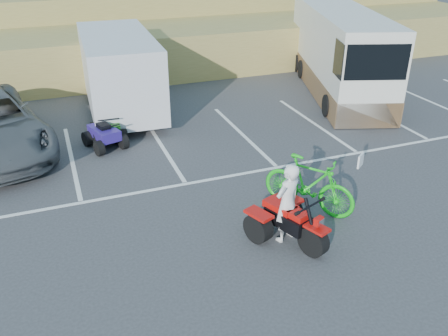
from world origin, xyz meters
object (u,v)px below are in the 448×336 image
object	(u,v)px
rider	(287,203)
rv_motorhome	(338,57)
cargo_trailer	(119,71)
quad_atv_blue	(106,147)
green_dirt_bike	(309,184)
red_trike_atv	(290,241)
quad_atv_green	(110,139)

from	to	relation	value
rider	rv_motorhome	bearing A→B (deg)	-149.28
cargo_trailer	rv_motorhome	size ratio (longest dim) A/B	0.66
cargo_trailer	quad_atv_blue	world-z (taller)	cargo_trailer
green_dirt_bike	rv_motorhome	size ratio (longest dim) A/B	0.25
red_trike_atv	quad_atv_blue	bearing A→B (deg)	93.95
green_dirt_bike	rv_motorhome	world-z (taller)	rv_motorhome
green_dirt_bike	quad_atv_blue	size ratio (longest dim) A/B	1.74
red_trike_atv	cargo_trailer	size ratio (longest dim) A/B	0.29
quad_atv_blue	quad_atv_green	size ratio (longest dim) A/B	0.96
red_trike_atv	quad_atv_green	size ratio (longest dim) A/B	1.28
cargo_trailer	quad_atv_blue	bearing A→B (deg)	-106.66
cargo_trailer	quad_atv_green	xyz separation A→B (m)	(-0.89, -2.57, -1.49)
red_trike_atv	rv_motorhome	distance (m)	11.25
rv_motorhome	rider	bearing A→B (deg)	-109.68
cargo_trailer	quad_atv_blue	size ratio (longest dim) A/B	4.56
rv_motorhome	quad_atv_blue	xyz separation A→B (m)	(-9.79, -2.45, -1.37)
red_trike_atv	quad_atv_green	world-z (taller)	red_trike_atv
green_dirt_bike	quad_atv_green	bearing A→B (deg)	86.32
quad_atv_blue	red_trike_atv	bearing A→B (deg)	-81.77
cargo_trailer	green_dirt_bike	bearing A→B (deg)	-68.41
green_dirt_bike	red_trike_atv	bearing A→B (deg)	-170.45
rv_motorhome	quad_atv_green	size ratio (longest dim) A/B	6.58
rv_motorhome	quad_atv_blue	distance (m)	10.19
quad_atv_blue	rider	bearing A→B (deg)	-81.69
rv_motorhome	green_dirt_bike	bearing A→B (deg)	-108.05
rider	green_dirt_bike	distance (m)	1.39
red_trike_atv	quad_atv_green	distance (m)	7.49
quad_atv_blue	green_dirt_bike	bearing A→B (deg)	-70.26
red_trike_atv	rider	distance (m)	0.92
cargo_trailer	rv_motorhome	xyz separation A→B (m)	(8.70, -0.66, -0.12)
quad_atv_green	rider	bearing A→B (deg)	-65.66
green_dirt_bike	quad_atv_blue	distance (m)	6.74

